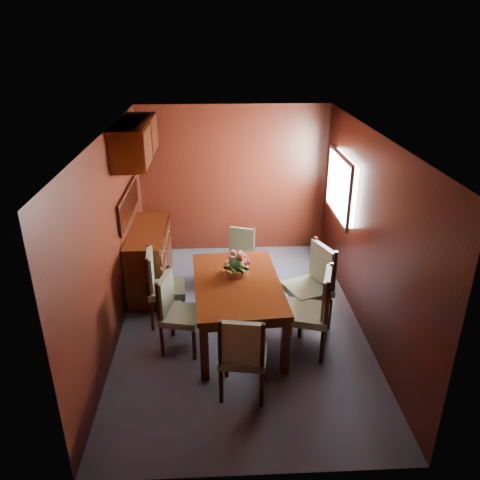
{
  "coord_description": "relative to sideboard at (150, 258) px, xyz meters",
  "views": [
    {
      "loc": [
        -0.27,
        -5.01,
        3.43
      ],
      "look_at": [
        0.0,
        0.24,
        1.05
      ],
      "focal_mm": 35.0,
      "sensor_mm": 36.0,
      "label": 1
    }
  ],
  "objects": [
    {
      "name": "ground",
      "position": [
        1.25,
        -1.0,
        -0.45
      ],
      "size": [
        4.5,
        4.5,
        0.0
      ],
      "primitive_type": "plane",
      "color": "#323444",
      "rests_on": "ground"
    },
    {
      "name": "room_shell",
      "position": [
        1.15,
        -0.67,
        1.18
      ],
      "size": [
        3.06,
        4.52,
        2.41
      ],
      "color": "black",
      "rests_on": "ground"
    },
    {
      "name": "sideboard",
      "position": [
        0.0,
        0.0,
        0.0
      ],
      "size": [
        0.48,
        1.4,
        0.9
      ],
      "primitive_type": "cube",
      "color": "black",
      "rests_on": "ground"
    },
    {
      "name": "dining_table",
      "position": [
        1.19,
        -1.26,
        0.19
      ],
      "size": [
        1.1,
        1.65,
        0.74
      ],
      "rotation": [
        0.0,
        0.0,
        0.07
      ],
      "color": "black",
      "rests_on": "ground"
    },
    {
      "name": "chair_left_near",
      "position": [
        0.48,
        -1.46,
        0.08
      ],
      "size": [
        0.52,
        0.54,
        0.95
      ],
      "rotation": [
        0.0,
        0.0,
        -1.79
      ],
      "color": "black",
      "rests_on": "ground"
    },
    {
      "name": "chair_left_far",
      "position": [
        0.25,
        -0.89,
        0.1
      ],
      "size": [
        0.49,
        0.51,
        0.99
      ],
      "rotation": [
        0.0,
        0.0,
        -1.49
      ],
      "color": "black",
      "rests_on": "ground"
    },
    {
      "name": "chair_right_near",
      "position": [
        2.05,
        -1.6,
        0.13
      ],
      "size": [
        0.6,
        0.62,
        1.05
      ],
      "rotation": [
        0.0,
        0.0,
        1.27
      ],
      "color": "black",
      "rests_on": "ground"
    },
    {
      "name": "chair_right_far",
      "position": [
        2.14,
        -1.03,
        0.15
      ],
      "size": [
        0.64,
        0.65,
        1.07
      ],
      "rotation": [
        0.0,
        0.0,
        1.94
      ],
      "color": "black",
      "rests_on": "ground"
    },
    {
      "name": "chair_head",
      "position": [
        1.2,
        -2.3,
        0.09
      ],
      "size": [
        0.53,
        0.51,
        0.98
      ],
      "rotation": [
        0.0,
        0.0,
        -0.17
      ],
      "color": "black",
      "rests_on": "ground"
    },
    {
      "name": "chair_foot",
      "position": [
        1.29,
        0.02,
        0.03
      ],
      "size": [
        0.51,
        0.5,
        0.86
      ],
      "rotation": [
        0.0,
        0.0,
        2.81
      ],
      "color": "black",
      "rests_on": "ground"
    },
    {
      "name": "flower_centerpiece",
      "position": [
        1.19,
        -1.07,
        0.44
      ],
      "size": [
        0.3,
        0.3,
        0.3
      ],
      "color": "#A56232",
      "rests_on": "dining_table"
    }
  ]
}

